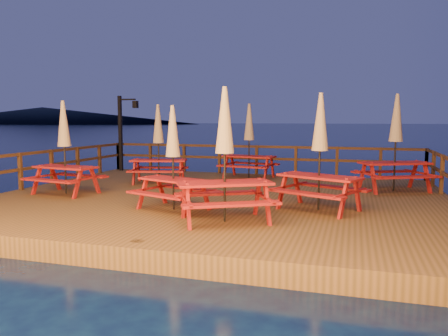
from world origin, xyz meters
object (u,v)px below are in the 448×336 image
(picnic_table_2, at_px, (320,150))
(picnic_table_0, at_px, (396,141))
(picnic_table_1, at_px, (64,146))
(lamp_post, at_px, (124,126))

(picnic_table_2, bearing_deg, picnic_table_0, 85.65)
(picnic_table_1, xyz_separation_m, picnic_table_2, (6.91, -0.22, 0.04))
(lamp_post, relative_size, picnic_table_2, 1.13)
(picnic_table_0, distance_m, picnic_table_1, 9.34)
(picnic_table_2, bearing_deg, lamp_post, 169.93)
(picnic_table_1, bearing_deg, lamp_post, 111.62)
(picnic_table_0, height_order, picnic_table_2, picnic_table_0)
(lamp_post, relative_size, picnic_table_1, 1.16)
(picnic_table_0, distance_m, picnic_table_2, 3.87)
(lamp_post, height_order, picnic_table_0, lamp_post)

